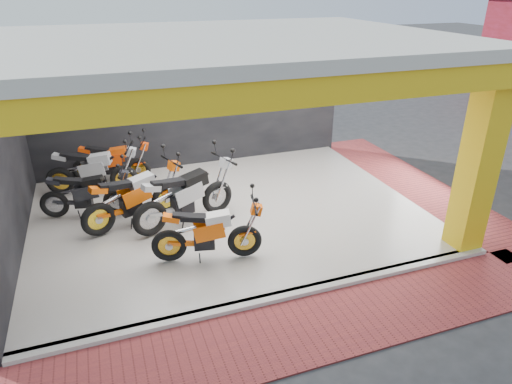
# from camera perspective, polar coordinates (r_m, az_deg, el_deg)

# --- Properties ---
(ground) EXTENTS (80.00, 80.00, 0.00)m
(ground) POSITION_cam_1_polar(r_m,az_deg,el_deg) (8.23, 0.63, -9.07)
(ground) COLOR #2D2D30
(ground) RESTS_ON ground
(showroom_floor) EXTENTS (8.00, 6.00, 0.10)m
(showroom_floor) POSITION_cam_1_polar(r_m,az_deg,el_deg) (9.84, -3.43, -2.66)
(showroom_floor) COLOR silver
(showroom_floor) RESTS_ON ground
(showroom_ceiling) EXTENTS (8.40, 6.40, 0.20)m
(showroom_ceiling) POSITION_cam_1_polar(r_m,az_deg,el_deg) (8.77, -4.05, 18.34)
(showroom_ceiling) COLOR beige
(showroom_ceiling) RESTS_ON corner_column
(back_wall) EXTENTS (8.20, 0.20, 3.50)m
(back_wall) POSITION_cam_1_polar(r_m,az_deg,el_deg) (12.07, -7.95, 11.06)
(back_wall) COLOR black
(back_wall) RESTS_ON ground
(corner_column) EXTENTS (0.50, 0.50, 3.50)m
(corner_column) POSITION_cam_1_polar(r_m,az_deg,el_deg) (8.81, 26.12, 3.44)
(corner_column) COLOR yellow
(corner_column) RESTS_ON ground
(header_beam_front) EXTENTS (8.40, 0.30, 0.40)m
(header_beam_front) POSITION_cam_1_polar(r_m,az_deg,el_deg) (6.03, 4.16, 12.42)
(header_beam_front) COLOR yellow
(header_beam_front) RESTS_ON corner_column
(header_beam_right) EXTENTS (0.30, 6.40, 0.40)m
(header_beam_right) POSITION_cam_1_polar(r_m,az_deg,el_deg) (10.62, 18.19, 16.75)
(header_beam_right) COLOR yellow
(header_beam_right) RESTS_ON corner_column
(floor_kerb) EXTENTS (8.00, 0.20, 0.10)m
(floor_kerb) POSITION_cam_1_polar(r_m,az_deg,el_deg) (7.43, 3.44, -12.88)
(floor_kerb) COLOR silver
(floor_kerb) RESTS_ON ground
(paver_front) EXTENTS (9.00, 1.40, 0.03)m
(paver_front) POSITION_cam_1_polar(r_m,az_deg,el_deg) (6.91, 6.06, -16.80)
(paver_front) COLOR #973331
(paver_front) RESTS_ON ground
(paver_right) EXTENTS (1.40, 7.00, 0.03)m
(paver_right) POSITION_cam_1_polar(r_m,az_deg,el_deg) (11.96, 19.18, 0.95)
(paver_right) COLOR #973331
(paver_right) RESTS_ON ground
(moto_hero) EXTENTS (2.15, 1.18, 1.24)m
(moto_hero) POSITION_cam_1_polar(r_m,az_deg,el_deg) (7.94, -1.44, -4.30)
(moto_hero) COLOR #FF5D0A
(moto_hero) RESTS_ON showroom_floor
(moto_row_a) EXTENTS (2.40, 1.52, 1.38)m
(moto_row_a) POSITION_cam_1_polar(r_m,az_deg,el_deg) (9.57, -11.29, 0.96)
(moto_row_a) COLOR #EE5A0A
(moto_row_a) RESTS_ON showroom_floor
(moto_row_b) EXTENTS (2.52, 1.57, 1.45)m
(moto_row_b) POSITION_cam_1_polar(r_m,az_deg,el_deg) (9.43, -4.95, 1.23)
(moto_row_b) COLOR #A7AAAE
(moto_row_b) RESTS_ON showroom_floor
(moto_row_c) EXTENTS (2.11, 1.28, 1.21)m
(moto_row_c) POSITION_cam_1_polar(r_m,az_deg,el_deg) (11.37, -14.62, 4.09)
(moto_row_c) COLOR #E74009
(moto_row_c) RESTS_ON showroom_floor
(moto_row_d) EXTENTS (2.06, 1.14, 1.19)m
(moto_row_d) POSITION_cam_1_polar(r_m,az_deg,el_deg) (9.83, -17.14, 0.37)
(moto_row_d) COLOR black
(moto_row_d) RESTS_ON showroom_floor
(moto_row_e) EXTENTS (2.35, 1.39, 1.35)m
(moto_row_e) POSITION_cam_1_polar(r_m,az_deg,el_deg) (10.76, -16.30, 3.09)
(moto_row_e) COLOR #9D9FA4
(moto_row_e) RESTS_ON showroom_floor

